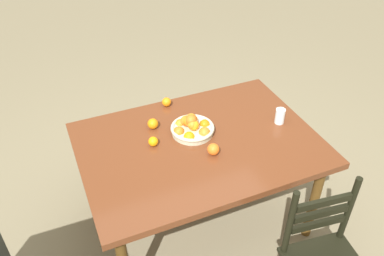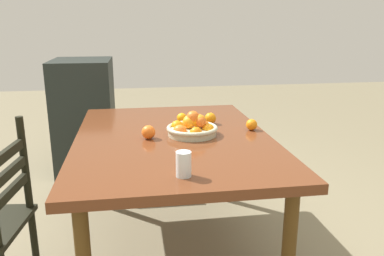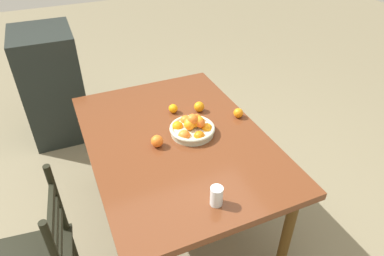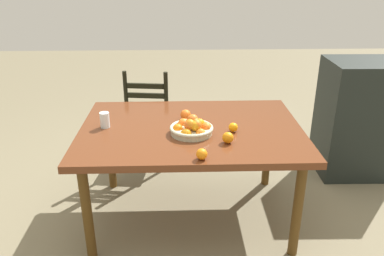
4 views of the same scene
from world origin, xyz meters
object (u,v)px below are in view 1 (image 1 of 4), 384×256
object	(u,v)px
dining_table	(199,150)
fruit_bowl	(191,127)
orange_loose_2	(213,149)
orange_loose_1	(153,124)
orange_loose_3	(153,141)
orange_loose_0	(167,102)
drinking_glass	(280,116)

from	to	relation	value
dining_table	fruit_bowl	bearing A→B (deg)	-87.38
dining_table	fruit_bowl	xyz separation A→B (m)	(0.01, -0.11, 0.12)
dining_table	orange_loose_2	distance (m)	0.18
orange_loose_1	orange_loose_3	world-z (taller)	orange_loose_1
orange_loose_2	orange_loose_0	bearing A→B (deg)	-82.32
fruit_bowl	orange_loose_2	world-z (taller)	fruit_bowl
dining_table	drinking_glass	size ratio (longest dim) A/B	14.18
orange_loose_0	drinking_glass	xyz separation A→B (m)	(-0.64, 0.49, 0.02)
orange_loose_2	orange_loose_1	bearing A→B (deg)	-56.97
drinking_glass	orange_loose_0	bearing A→B (deg)	-37.59
orange_loose_2	fruit_bowl	bearing A→B (deg)	-80.99
orange_loose_1	drinking_glass	bearing A→B (deg)	161.15
dining_table	orange_loose_0	xyz separation A→B (m)	(0.05, -0.47, 0.10)
orange_loose_2	orange_loose_3	bearing A→B (deg)	-35.52
orange_loose_0	orange_loose_3	distance (m)	0.45
orange_loose_2	drinking_glass	distance (m)	0.57
orange_loose_0	drinking_glass	size ratio (longest dim) A/B	0.62
orange_loose_0	dining_table	bearing A→B (deg)	95.76
orange_loose_0	drinking_glass	distance (m)	0.80
dining_table	drinking_glass	bearing A→B (deg)	178.17
dining_table	fruit_bowl	distance (m)	0.16
orange_loose_3	drinking_glass	xyz separation A→B (m)	(-0.87, 0.11, 0.02)
orange_loose_0	orange_loose_1	distance (m)	0.28
orange_loose_0	orange_loose_2	distance (m)	0.61
dining_table	orange_loose_1	size ratio (longest dim) A/B	21.15
orange_loose_0	orange_loose_2	bearing A→B (deg)	97.68
orange_loose_3	orange_loose_0	bearing A→B (deg)	-121.04
orange_loose_0	orange_loose_1	bearing A→B (deg)	50.50
orange_loose_3	drinking_glass	world-z (taller)	drinking_glass
orange_loose_1	orange_loose_3	distance (m)	0.18
dining_table	drinking_glass	world-z (taller)	drinking_glass
orange_loose_0	orange_loose_1	world-z (taller)	orange_loose_1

